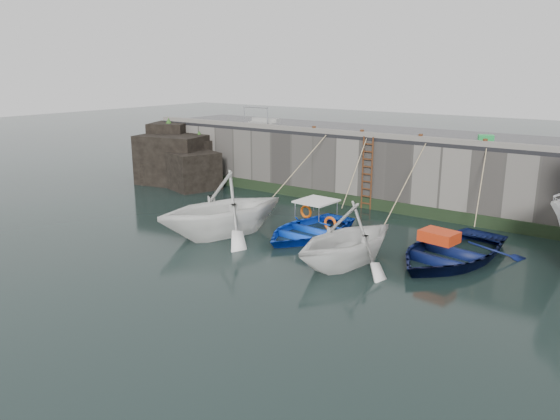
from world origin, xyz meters
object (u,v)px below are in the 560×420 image
Objects in this scene: boat_near_blacktrim at (346,263)px; fish_crate at (486,139)px; bollard_d at (485,142)px; boat_near_white at (223,234)px; bollard_b at (362,133)px; boat_near_blue at (308,235)px; boat_near_navy at (449,259)px; bollard_c at (421,137)px; bollard_a at (314,129)px; ladder at (367,173)px.

boat_near_blacktrim is 7.44× the size of fish_crate.
boat_near_blacktrim is 7.97m from bollard_d.
boat_near_white is 5.32m from boat_near_blacktrim.
bollard_b is at bearing 168.28° from fish_crate.
bollard_b is 5.30m from bollard_d.
boat_near_blue is 7.70m from bollard_d.
bollard_d is (-0.49, 4.61, 3.30)m from boat_near_navy.
boat_near_navy is 6.46m from bollard_c.
boat_near_blue is 3.27m from boat_near_blacktrim.
bollard_a reaches higher than boat_near_navy.
ladder is 7.27m from boat_near_white.
boat_near_blue is at bearing -165.78° from boat_near_navy.
boat_near_navy is 6.52m from fish_crate.
ladder is 2.81m from bollard_c.
boat_near_navy is at bearing -38.95° from ladder.
boat_near_blacktrim is 8.76m from fish_crate.
bollard_b is (-5.79, 4.61, 3.30)m from boat_near_navy.
bollard_a is at bearing 159.82° from boat_near_navy.
bollard_a is (-7.55, -0.95, -0.02)m from fish_crate.
ladder is 11.43× the size of bollard_a.
boat_near_blue is at bearing -89.15° from ladder.
bollard_b is at bearing 180.00° from bollard_d.
bollard_b reaches higher than boat_near_blue.
bollard_a is (-5.76, 6.96, 3.30)m from boat_near_blacktrim.
bollard_a reaches higher than ladder.
bollard_d reaches higher than boat_near_blue.
fish_crate is (-0.74, 5.56, 3.32)m from boat_near_navy.
fish_crate is 7.61m from bollard_a.
fish_crate reaches higher than bollard_a.
fish_crate reaches higher than bollard_d.
boat_near_white is 8.74× the size of fish_crate.
bollard_d is at bearing 50.32° from boat_near_blue.
bollard_b is (-0.57, 5.10, 3.30)m from boat_near_blue.
ladder is at bearing -6.38° from bollard_a.
bollard_b is 2.70m from bollard_c.
bollard_c is (2.70, 0.00, 0.00)m from bollard_b.
fish_crate is (4.48, 6.05, 3.32)m from boat_near_blue.
fish_crate is at bearing 7.16° from bollard_a.
bollard_b is (-0.50, 0.34, 1.71)m from ladder.
boat_near_white is at bearing -124.42° from bollard_c.
fish_crate is 2.10× the size of bollard_b.
fish_crate is at bearing 106.52° from boat_near_navy.
ladder reaches higher than boat_near_navy.
ladder is 11.43× the size of bollard_b.
boat_near_navy is at bearing -38.54° from bollard_b.
bollard_a and bollard_c have the same top height.
fish_crate is at bearing 104.72° from bollard_d.
ladder is 1.81m from bollard_b.
bollard_c is (-2.35, -0.95, -0.02)m from fish_crate.
bollard_c is (-3.09, 4.61, 3.30)m from boat_near_navy.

